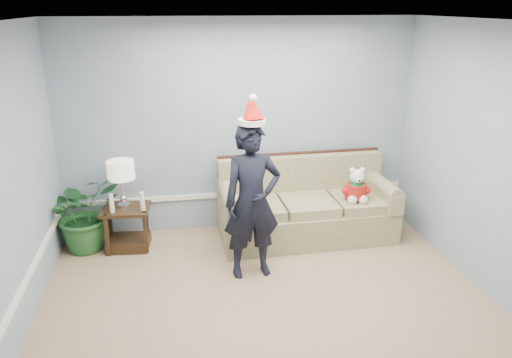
{
  "coord_description": "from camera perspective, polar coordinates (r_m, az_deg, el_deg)",
  "views": [
    {
      "loc": [
        -0.85,
        -3.63,
        2.84
      ],
      "look_at": [
        0.05,
        1.55,
        0.98
      ],
      "focal_mm": 35.0,
      "sensor_mm": 36.0,
      "label": 1
    }
  ],
  "objects": [
    {
      "name": "room_shell",
      "position": [
        4.01,
        3.1,
        -2.35
      ],
      "size": [
        4.54,
        5.04,
        2.74
      ],
      "color": "tan",
      "rests_on": "ground"
    },
    {
      "name": "table_lamp",
      "position": [
        6.08,
        -15.19,
        0.8
      ],
      "size": [
        0.32,
        0.32,
        0.57
      ],
      "color": "silver",
      "rests_on": "side_table"
    },
    {
      "name": "houseplant",
      "position": [
        6.33,
        -19.03,
        -3.61
      ],
      "size": [
        1.13,
        1.1,
        0.95
      ],
      "primitive_type": "imported",
      "rotation": [
        0.0,
        0.0,
        0.65
      ],
      "color": "#235C29",
      "rests_on": "room_shell"
    },
    {
      "name": "teddy_bear",
      "position": [
        6.24,
        11.39,
        -1.11
      ],
      "size": [
        0.29,
        0.32,
        0.43
      ],
      "rotation": [
        0.0,
        0.0,
        -0.11
      ],
      "color": "white",
      "rests_on": "sofa"
    },
    {
      "name": "sofa",
      "position": [
        6.41,
        5.63,
        -3.42
      ],
      "size": [
        2.18,
        0.97,
        1.01
      ],
      "rotation": [
        0.0,
        0.0,
        0.02
      ],
      "color": "#4B5829",
      "rests_on": "room_shell"
    },
    {
      "name": "side_table",
      "position": [
        6.3,
        -14.43,
        -5.9
      ],
      "size": [
        0.59,
        0.51,
        0.53
      ],
      "rotation": [
        0.0,
        0.0,
        -0.11
      ],
      "color": "#312112",
      "rests_on": "room_shell"
    },
    {
      "name": "candle_pair",
      "position": [
        6.03,
        -14.52,
        -2.67
      ],
      "size": [
        0.41,
        0.06,
        0.23
      ],
      "color": "silver",
      "rests_on": "side_table"
    },
    {
      "name": "santa_hat",
      "position": [
        5.02,
        -0.5,
        7.87
      ],
      "size": [
        0.34,
        0.37,
        0.33
      ],
      "rotation": [
        0.0,
        0.0,
        0.25
      ],
      "color": "white",
      "rests_on": "man"
    },
    {
      "name": "man",
      "position": [
        5.29,
        -0.44,
        -2.63
      ],
      "size": [
        0.66,
        0.47,
        1.7
      ],
      "primitive_type": "imported",
      "rotation": [
        0.0,
        0.0,
        0.11
      ],
      "color": "black",
      "rests_on": "room_shell"
    },
    {
      "name": "wainscot_trim",
      "position": [
        5.38,
        -12.4,
        -7.43
      ],
      "size": [
        4.49,
        4.99,
        0.06
      ],
      "color": "white",
      "rests_on": "room_shell"
    }
  ]
}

